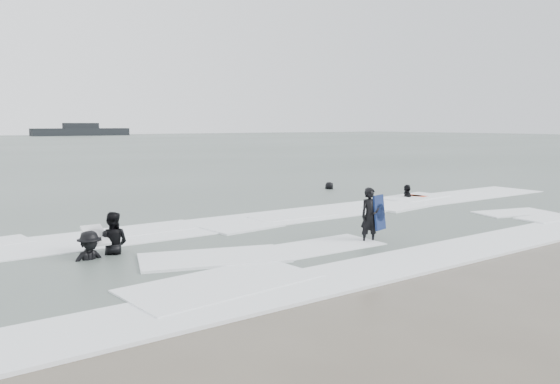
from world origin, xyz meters
TOP-DOWN VIEW (x-y plane):
  - ground at (0.00, 0.00)m, footprint 320.00×320.00m
  - surfer_centre at (0.51, 1.44)m, footprint 0.64×0.50m
  - surfer_wading at (-5.68, 4.14)m, footprint 1.02×0.97m
  - surfer_breaker at (-6.36, 3.75)m, footprint 1.11×0.74m
  - surfer_right_near at (8.07, 6.93)m, footprint 0.99×1.11m
  - surfer_right_far at (7.44, 11.40)m, footprint 0.86×0.67m
  - surf_foam at (0.00, 3.70)m, footprint 30.03×9.06m
  - bodyboards at (1.10, 4.17)m, footprint 15.25×6.14m
  - vessel_horizon at (31.35, 145.50)m, footprint 25.60×4.57m

SIDE VIEW (x-z plane):
  - ground at x=0.00m, z-range 0.00..0.00m
  - surfer_centre at x=0.51m, z-range -0.78..0.78m
  - surfer_wading at x=-5.68m, z-range -0.83..0.83m
  - surfer_breaker at x=-6.36m, z-range -0.80..0.80m
  - surfer_right_near at x=8.07m, z-range -0.90..0.90m
  - surfer_right_far at x=7.44m, z-range -0.78..0.78m
  - surf_foam at x=0.00m, z-range 0.00..0.08m
  - bodyboards at x=1.10m, z-range -0.13..1.12m
  - vessel_horizon at x=31.35m, z-range -0.44..3.04m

